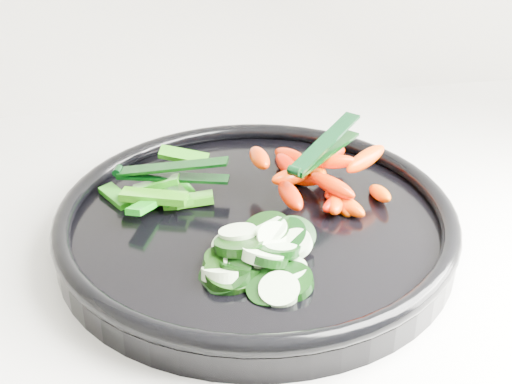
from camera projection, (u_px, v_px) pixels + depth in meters
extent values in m
cube|color=silver|center=(289.00, 226.00, 0.73)|extent=(2.02, 0.62, 0.03)
cylinder|color=black|center=(256.00, 231.00, 0.67)|extent=(0.49, 0.49, 0.02)
torus|color=black|center=(256.00, 214.00, 0.66)|extent=(0.49, 0.49, 0.02)
cylinder|color=black|center=(269.00, 289.00, 0.57)|extent=(0.05, 0.05, 0.02)
cylinder|color=beige|center=(279.00, 291.00, 0.57)|extent=(0.03, 0.04, 0.02)
cylinder|color=black|center=(243.00, 269.00, 0.59)|extent=(0.05, 0.05, 0.03)
cylinder|color=#DDFBC8|center=(224.00, 273.00, 0.59)|extent=(0.04, 0.04, 0.03)
cylinder|color=black|center=(225.00, 264.00, 0.60)|extent=(0.05, 0.05, 0.02)
cylinder|color=beige|center=(242.00, 265.00, 0.60)|extent=(0.04, 0.04, 0.02)
cylinder|color=black|center=(287.00, 283.00, 0.58)|extent=(0.06, 0.06, 0.02)
cylinder|color=beige|center=(288.00, 272.00, 0.59)|extent=(0.05, 0.05, 0.02)
cylinder|color=black|center=(242.00, 245.00, 0.62)|extent=(0.05, 0.05, 0.02)
cylinder|color=#D4ECBD|center=(230.00, 245.00, 0.62)|extent=(0.05, 0.05, 0.02)
cylinder|color=black|center=(235.00, 260.00, 0.60)|extent=(0.04, 0.04, 0.01)
cylinder|color=#DBF6C5|center=(244.00, 267.00, 0.59)|extent=(0.04, 0.04, 0.01)
cylinder|color=black|center=(230.00, 275.00, 0.59)|extent=(0.06, 0.06, 0.02)
cylinder|color=#B4D2A8|center=(247.00, 270.00, 0.59)|extent=(0.05, 0.05, 0.01)
cylinder|color=black|center=(226.00, 274.00, 0.59)|extent=(0.06, 0.06, 0.03)
cylinder|color=beige|center=(227.00, 262.00, 0.60)|extent=(0.03, 0.03, 0.02)
cylinder|color=black|center=(284.00, 238.00, 0.62)|extent=(0.05, 0.05, 0.03)
cylinder|color=#D7F8C6|center=(295.00, 244.00, 0.61)|extent=(0.04, 0.03, 0.02)
cylinder|color=black|center=(239.00, 245.00, 0.61)|extent=(0.05, 0.05, 0.02)
cylinder|color=beige|center=(238.00, 234.00, 0.62)|extent=(0.04, 0.04, 0.02)
cylinder|color=black|center=(266.00, 257.00, 0.59)|extent=(0.05, 0.05, 0.03)
cylinder|color=beige|center=(263.00, 256.00, 0.59)|extent=(0.05, 0.05, 0.03)
cylinder|color=black|center=(293.00, 236.00, 0.62)|extent=(0.05, 0.05, 0.03)
cylinder|color=beige|center=(277.00, 241.00, 0.61)|extent=(0.05, 0.05, 0.03)
cylinder|color=black|center=(267.00, 231.00, 0.62)|extent=(0.06, 0.06, 0.02)
cylinder|color=#E2FAC8|center=(268.00, 233.00, 0.62)|extent=(0.04, 0.04, 0.02)
cylinder|color=black|center=(278.00, 248.00, 0.60)|extent=(0.05, 0.05, 0.02)
cylinder|color=#B6D2A8|center=(281.00, 248.00, 0.60)|extent=(0.03, 0.03, 0.01)
ellipsoid|color=#F14200|center=(341.00, 199.00, 0.68)|extent=(0.02, 0.05, 0.03)
ellipsoid|color=red|center=(336.00, 203.00, 0.68)|extent=(0.04, 0.04, 0.02)
ellipsoid|color=#FF5000|center=(347.00, 205.00, 0.67)|extent=(0.03, 0.05, 0.02)
ellipsoid|color=#F11600|center=(303.00, 178.00, 0.72)|extent=(0.04, 0.04, 0.02)
ellipsoid|color=#F94700|center=(380.00, 193.00, 0.69)|extent=(0.02, 0.05, 0.02)
ellipsoid|color=#FF5E00|center=(336.00, 203.00, 0.68)|extent=(0.03, 0.05, 0.02)
ellipsoid|color=#F40E00|center=(335.00, 191.00, 0.70)|extent=(0.04, 0.04, 0.02)
ellipsoid|color=red|center=(290.00, 156.00, 0.76)|extent=(0.04, 0.05, 0.03)
ellipsoid|color=#F91200|center=(288.00, 167.00, 0.74)|extent=(0.03, 0.05, 0.02)
ellipsoid|color=#ED1400|center=(290.00, 195.00, 0.66)|extent=(0.02, 0.06, 0.02)
ellipsoid|color=#EE1300|center=(332.00, 158.00, 0.73)|extent=(0.03, 0.05, 0.03)
ellipsoid|color=#F05F00|center=(315.00, 170.00, 0.70)|extent=(0.02, 0.05, 0.02)
ellipsoid|color=red|center=(333.00, 186.00, 0.68)|extent=(0.04, 0.05, 0.02)
ellipsoid|color=#F35000|center=(290.00, 177.00, 0.69)|extent=(0.05, 0.04, 0.03)
ellipsoid|color=#F53800|center=(328.00, 154.00, 0.73)|extent=(0.06, 0.04, 0.02)
ellipsoid|color=red|center=(336.00, 162.00, 0.69)|extent=(0.04, 0.03, 0.02)
ellipsoid|color=red|center=(259.00, 158.00, 0.70)|extent=(0.02, 0.05, 0.02)
ellipsoid|color=#DB3500|center=(366.00, 159.00, 0.69)|extent=(0.06, 0.05, 0.03)
cube|color=#166509|center=(178.00, 196.00, 0.70)|extent=(0.03, 0.05, 0.02)
cube|color=#156609|center=(177.00, 194.00, 0.70)|extent=(0.05, 0.06, 0.03)
cube|color=#246B0A|center=(188.00, 200.00, 0.69)|extent=(0.05, 0.02, 0.02)
cube|color=#09650A|center=(116.00, 196.00, 0.70)|extent=(0.03, 0.04, 0.01)
cube|color=#1D6D0A|center=(137.00, 201.00, 0.69)|extent=(0.04, 0.05, 0.02)
cube|color=#196809|center=(156.00, 184.00, 0.70)|extent=(0.05, 0.03, 0.02)
cube|color=#0C6109|center=(144.00, 207.00, 0.66)|extent=(0.03, 0.04, 0.02)
cube|color=#1B6609|center=(154.00, 197.00, 0.68)|extent=(0.07, 0.04, 0.01)
cube|color=#0E690A|center=(184.00, 156.00, 0.75)|extent=(0.05, 0.03, 0.02)
cylinder|color=black|center=(295.00, 171.00, 0.65)|extent=(0.01, 0.01, 0.01)
cube|color=black|center=(325.00, 153.00, 0.69)|extent=(0.09, 0.09, 0.00)
cube|color=black|center=(326.00, 142.00, 0.68)|extent=(0.09, 0.09, 0.02)
cylinder|color=black|center=(117.00, 171.00, 0.70)|extent=(0.01, 0.01, 0.01)
cube|color=black|center=(173.00, 177.00, 0.70)|extent=(0.11, 0.05, 0.00)
cube|color=black|center=(172.00, 167.00, 0.69)|extent=(0.11, 0.05, 0.02)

